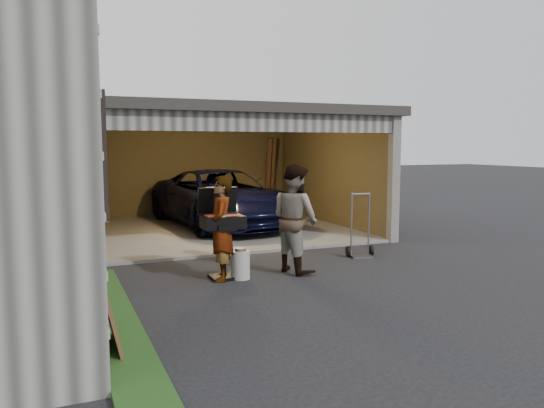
{
  "coord_description": "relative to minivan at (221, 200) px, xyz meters",
  "views": [
    {
      "loc": [
        -2.89,
        -5.89,
        2.09
      ],
      "look_at": [
        0.37,
        1.89,
        1.15
      ],
      "focal_mm": 35.0,
      "sensor_mm": 36.0,
      "label": 1
    }
  ],
  "objects": [
    {
      "name": "propane_tank",
      "position": [
        -1.25,
        -5.04,
        -0.48
      ],
      "size": [
        0.3,
        0.3,
        0.44
      ],
      "primitive_type": "cylinder",
      "rotation": [
        0.0,
        0.0,
        -0.02
      ],
      "color": "#B7B7B2",
      "rests_on": "ground"
    },
    {
      "name": "bbq_grill",
      "position": [
        -1.49,
        -4.88,
        0.14
      ],
      "size": [
        0.64,
        0.56,
        1.42
      ],
      "color": "black",
      "rests_on": "ground"
    },
    {
      "name": "woman",
      "position": [
        -1.55,
        -5.0,
        0.11
      ],
      "size": [
        0.55,
        0.68,
        1.62
      ],
      "primitive_type": "imported",
      "rotation": [
        0.0,
        0.0,
        -1.89
      ],
      "color": "#98ABBF",
      "rests_on": "ground"
    },
    {
      "name": "minivan",
      "position": [
        0.0,
        0.0,
        0.0
      ],
      "size": [
        2.82,
        5.28,
        1.41
      ],
      "primitive_type": "imported",
      "rotation": [
        0.0,
        0.0,
        0.1
      ],
      "color": "black",
      "rests_on": "ground"
    },
    {
      "name": "plywood_panel",
      "position": [
        -3.45,
        -7.36,
        -0.3
      ],
      "size": [
        0.21,
        0.74,
        0.82
      ],
      "primitive_type": "cube",
      "rotation": [
        0.0,
        -0.21,
        0.0
      ],
      "color": "brown",
      "rests_on": "ground"
    },
    {
      "name": "groundcover_strip",
      "position": [
        -3.3,
        -7.85,
        -0.68
      ],
      "size": [
        0.5,
        8.0,
        0.06
      ],
      "primitive_type": "cube",
      "color": "#193814",
      "rests_on": "ground"
    },
    {
      "name": "hand_truck",
      "position": [
        1.37,
        -4.37,
        -0.47
      ],
      "size": [
        0.53,
        0.46,
        1.21
      ],
      "rotation": [
        0.0,
        0.0,
        -0.25
      ],
      "color": "slate",
      "rests_on": "ground"
    },
    {
      "name": "man",
      "position": [
        -0.25,
        -4.92,
        0.18
      ],
      "size": [
        0.87,
        1.01,
        1.78
      ],
      "primitive_type": "imported",
      "rotation": [
        0.0,
        0.0,
        1.83
      ],
      "color": "#47291C",
      "rests_on": "ground"
    },
    {
      "name": "garage",
      "position": [
        -0.29,
        -0.06,
        1.16
      ],
      "size": [
        6.8,
        6.3,
        2.9
      ],
      "color": "#605E59",
      "rests_on": "ground"
    },
    {
      "name": "ground",
      "position": [
        -1.05,
        -6.85,
        -0.71
      ],
      "size": [
        80.0,
        80.0,
        0.0
      ],
      "primitive_type": "plane",
      "color": "black",
      "rests_on": "ground"
    }
  ]
}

